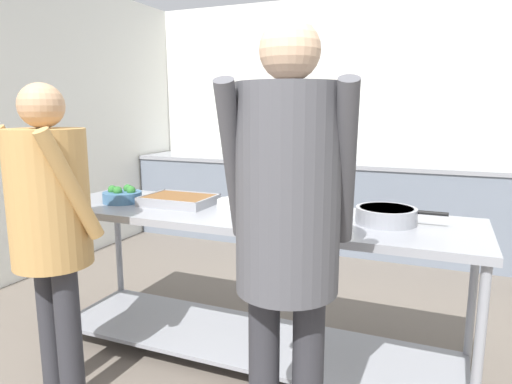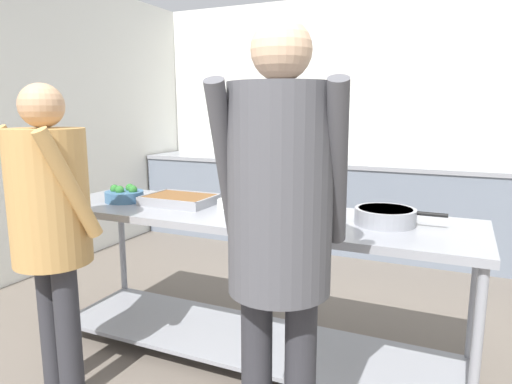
% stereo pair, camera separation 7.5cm
% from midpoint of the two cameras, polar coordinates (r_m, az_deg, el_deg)
% --- Properties ---
extents(wall_rear, '(4.92, 0.06, 2.65)m').
position_cam_midpoint_polar(wall_rear, '(5.15, 11.99, 8.58)').
color(wall_rear, silver).
rests_on(wall_rear, ground_plane).
extents(wall_left, '(0.06, 4.14, 2.65)m').
position_cam_midpoint_polar(wall_left, '(4.56, -25.63, 7.59)').
color(wall_left, silver).
rests_on(wall_left, ground_plane).
extents(back_counter, '(4.76, 0.65, 0.93)m').
position_cam_midpoint_polar(back_counter, '(4.89, 10.79, -1.63)').
color(back_counter, slate).
rests_on(back_counter, ground_plane).
extents(serving_counter, '(2.47, 0.70, 0.89)m').
position_cam_midpoint_polar(serving_counter, '(2.64, -1.67, -8.65)').
color(serving_counter, gray).
rests_on(serving_counter, ground_plane).
extents(broccoli_bowl, '(0.24, 0.24, 0.11)m').
position_cam_midpoint_polar(broccoli_bowl, '(2.96, -17.06, -0.48)').
color(broccoli_bowl, '#3D668C').
rests_on(broccoli_bowl, serving_counter).
extents(serving_tray_vegetables, '(0.42, 0.31, 0.05)m').
position_cam_midpoint_polar(serving_tray_vegetables, '(2.81, -10.36, -1.05)').
color(serving_tray_vegetables, gray).
rests_on(serving_tray_vegetables, serving_counter).
extents(plate_stack, '(0.24, 0.24, 0.05)m').
position_cam_midpoint_polar(plate_stack, '(2.68, -3.21, -1.48)').
color(plate_stack, white).
rests_on(plate_stack, serving_counter).
extents(serving_tray_roast, '(0.45, 0.29, 0.05)m').
position_cam_midpoint_polar(serving_tray_roast, '(2.38, 3.13, -2.97)').
color(serving_tray_roast, gray).
rests_on(serving_tray_roast, serving_counter).
extents(sauce_pan, '(0.44, 0.30, 0.08)m').
position_cam_midpoint_polar(sauce_pan, '(2.39, 15.13, -2.77)').
color(sauce_pan, gray).
rests_on(sauce_pan, serving_counter).
extents(guest_serving_left, '(0.52, 0.42, 1.76)m').
position_cam_midpoint_polar(guest_serving_left, '(1.64, 2.68, -2.89)').
color(guest_serving_left, '#2D2D33').
rests_on(guest_serving_left, ground_plane).
extents(guest_serving_right, '(0.53, 0.41, 1.59)m').
position_cam_midpoint_polar(guest_serving_right, '(2.42, -25.16, -2.44)').
color(guest_serving_right, '#2D2D33').
rests_on(guest_serving_right, ground_plane).
extents(water_bottle, '(0.07, 0.07, 0.25)m').
position_cam_midpoint_polar(water_bottle, '(4.83, 8.44, 5.20)').
color(water_bottle, '#23602D').
rests_on(water_bottle, back_counter).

